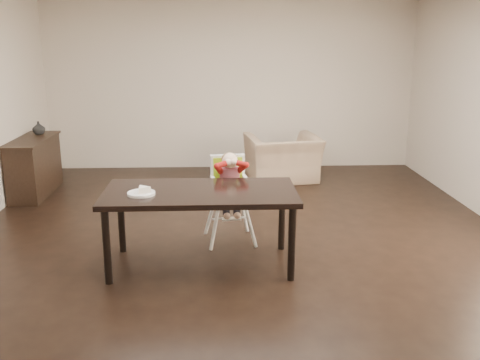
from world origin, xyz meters
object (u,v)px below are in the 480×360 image
Objects in this scene: armchair at (283,151)px; sideboard at (34,166)px; dining_table at (200,199)px; high_chair at (229,179)px.

sideboard is at bearing 1.20° from armchair.
armchair is (1.16, 3.12, -0.21)m from dining_table.
armchair is at bearing 69.56° from dining_table.
high_chair is 3.27m from sideboard.
sideboard is at bearing 137.36° from high_chair.
high_chair reaches higher than sideboard.
dining_table is at bearing -121.35° from high_chair.
sideboard is (-3.54, -0.60, -0.06)m from armchair.
high_chair reaches higher than dining_table.
sideboard reaches higher than dining_table.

